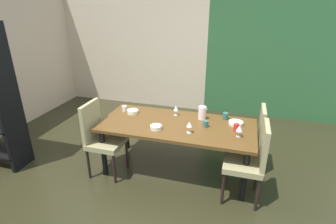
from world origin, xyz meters
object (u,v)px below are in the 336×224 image
at_px(dining_table, 177,129).
at_px(chair_right_near, 251,159).
at_px(wine_glass_west, 176,108).
at_px(serving_bowl_left, 133,112).
at_px(serving_bowl_front, 236,123).
at_px(cup_right, 236,127).
at_px(wine_glass_near_window, 239,128).
at_px(serving_bowl_near_shelf, 156,127).
at_px(chair_left_near, 100,136).
at_px(cup_south, 124,109).
at_px(chair_right_far, 251,135).
at_px(wine_glass_north, 189,125).
at_px(cup_center, 225,116).
at_px(cup_east, 206,124).
at_px(pitcher_rear, 202,113).

xyz_separation_m(dining_table, chair_right_near, (0.96, -0.32, -0.09)).
height_order(wine_glass_west, serving_bowl_left, wine_glass_west).
height_order(serving_bowl_front, cup_right, cup_right).
height_order(dining_table, wine_glass_near_window, wine_glass_near_window).
bearing_deg(serving_bowl_near_shelf, dining_table, 46.09).
xyz_separation_m(chair_left_near, cup_south, (0.12, 0.52, 0.20)).
height_order(chair_right_far, serving_bowl_near_shelf, chair_right_far).
relative_size(wine_glass_north, cup_center, 1.56).
distance_m(serving_bowl_left, serving_bowl_front, 1.45).
relative_size(chair_left_near, cup_east, 12.04).
height_order(chair_right_far, wine_glass_west, chair_right_far).
relative_size(dining_table, chair_right_near, 2.05).
distance_m(chair_right_near, wine_glass_north, 0.81).
xyz_separation_m(chair_left_near, cup_right, (1.73, 0.33, 0.20)).
bearing_deg(serving_bowl_left, wine_glass_north, -22.26).
distance_m(dining_table, serving_bowl_left, 0.73).
xyz_separation_m(chair_right_near, cup_right, (-0.20, 0.33, 0.21)).
distance_m(cup_east, cup_south, 1.24).
bearing_deg(chair_right_near, wine_glass_near_window, 41.11).
distance_m(chair_right_near, serving_bowl_left, 1.75).
height_order(cup_right, cup_center, cup_right).
relative_size(serving_bowl_near_shelf, serving_bowl_front, 0.78).
relative_size(dining_table, cup_east, 24.06).
height_order(chair_right_near, pitcher_rear, chair_right_near).
distance_m(serving_bowl_left, pitcher_rear, 1.00).
height_order(chair_right_far, serving_bowl_front, chair_right_far).
bearing_deg(wine_glass_north, chair_right_far, 34.91).
distance_m(cup_right, cup_center, 0.36).
relative_size(dining_table, cup_right, 21.05).
xyz_separation_m(serving_bowl_left, cup_center, (1.31, 0.17, 0.02)).
height_order(dining_table, serving_bowl_left, serving_bowl_left).
bearing_deg(chair_right_near, dining_table, 71.60).
height_order(dining_table, cup_center, cup_center).
height_order(chair_right_near, serving_bowl_near_shelf, chair_right_near).
distance_m(chair_right_far, wine_glass_west, 1.08).
bearing_deg(cup_right, cup_east, 178.74).
height_order(dining_table, pitcher_rear, pitcher_rear).
xyz_separation_m(cup_east, cup_center, (0.22, 0.32, 0.00)).
bearing_deg(dining_table, wine_glass_near_window, -9.41).
bearing_deg(chair_right_far, dining_table, 108.49).
distance_m(chair_right_near, cup_south, 1.90).
bearing_deg(wine_glass_north, serving_bowl_front, 36.88).
xyz_separation_m(chair_right_near, cup_south, (-1.81, 0.52, 0.21)).
bearing_deg(wine_glass_west, chair_right_far, 2.27).
xyz_separation_m(serving_bowl_near_shelf, cup_east, (0.59, 0.24, 0.02)).
distance_m(chair_right_near, cup_center, 0.78).
bearing_deg(cup_center, cup_right, -63.54).
height_order(cup_east, cup_center, cup_center).
bearing_deg(serving_bowl_left, serving_bowl_front, 1.19).
xyz_separation_m(chair_right_far, cup_center, (-0.36, 0.02, 0.23)).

